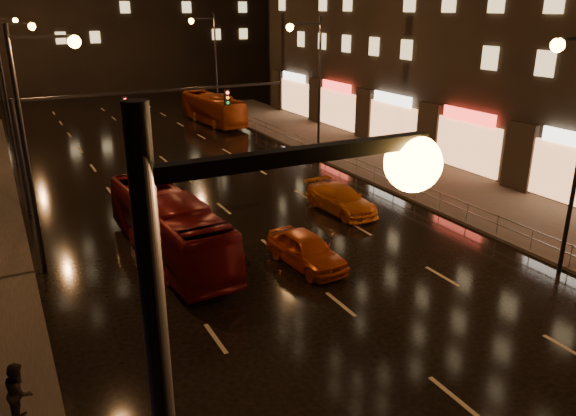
{
  "coord_description": "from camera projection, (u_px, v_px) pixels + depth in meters",
  "views": [
    {
      "loc": [
        -10.39,
        -11.61,
        10.56
      ],
      "look_at": [
        -0.01,
        8.26,
        2.5
      ],
      "focal_mm": 35.0,
      "sensor_mm": 36.0,
      "label": 1
    }
  ],
  "objects": [
    {
      "name": "bus_curb",
      "position": [
        213.0,
        109.0,
        53.36
      ],
      "size": [
        3.04,
        10.15,
        2.79
      ],
      "primitive_type": "imported",
      "rotation": [
        0.0,
        0.0,
        0.07
      ],
      "color": "#A54110",
      "rests_on": "ground"
    },
    {
      "name": "taxi_near",
      "position": [
        306.0,
        250.0,
        24.03
      ],
      "size": [
        2.16,
        4.51,
        1.49
      ],
      "primitive_type": "imported",
      "rotation": [
        0.0,
        0.0,
        0.09
      ],
      "color": "#BB4511",
      "rests_on": "ground"
    },
    {
      "name": "sidewalk_right",
      "position": [
        425.0,
        179.0,
        36.15
      ],
      "size": [
        7.0,
        70.0,
        0.15
      ],
      "primitive_type": "cube",
      "color": "#38332D",
      "rests_on": "ground"
    },
    {
      "name": "pedestrian_b",
      "position": [
        19.0,
        392.0,
        14.75
      ],
      "size": [
        0.73,
        0.9,
        1.72
      ],
      "primitive_type": "imported",
      "rotation": [
        0.0,
        0.0,
        1.47
      ],
      "color": "black",
      "rests_on": "sidewalk_left"
    },
    {
      "name": "streetlight_right",
      "position": [
        574.0,
        123.0,
        21.16
      ],
      "size": [
        2.64,
        0.5,
        10.0
      ],
      "color": "black",
      "rests_on": "ground"
    },
    {
      "name": "ground",
      "position": [
        200.0,
        189.0,
        34.46
      ],
      "size": [
        140.0,
        140.0,
        0.0
      ],
      "primitive_type": "plane",
      "color": "black",
      "rests_on": "ground"
    },
    {
      "name": "bus_red",
      "position": [
        169.0,
        226.0,
        24.77
      ],
      "size": [
        3.04,
        10.46,
        2.88
      ],
      "primitive_type": "imported",
      "rotation": [
        0.0,
        0.0,
        0.06
      ],
      "color": "#600D10",
      "rests_on": "ground"
    },
    {
      "name": "railing_right",
      "position": [
        357.0,
        162.0,
        36.94
      ],
      "size": [
        0.05,
        56.0,
        1.0
      ],
      "color": "#99999E",
      "rests_on": "sidewalk_right"
    },
    {
      "name": "taxi_far",
      "position": [
        341.0,
        199.0,
        30.44
      ],
      "size": [
        2.32,
        4.96,
        1.4
      ],
      "primitive_type": "imported",
      "rotation": [
        0.0,
        0.0,
        0.07
      ],
      "color": "orange",
      "rests_on": "ground"
    },
    {
      "name": "traffic_signal",
      "position": [
        107.0,
        120.0,
        30.66
      ],
      "size": [
        15.31,
        0.32,
        6.2
      ],
      "color": "black",
      "rests_on": "ground"
    }
  ]
}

